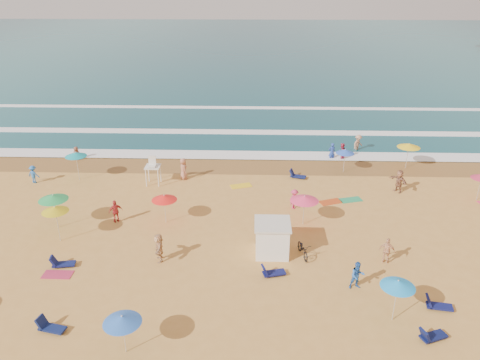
{
  "coord_description": "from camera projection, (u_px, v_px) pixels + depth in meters",
  "views": [
    {
      "loc": [
        2.06,
        -26.64,
        16.07
      ],
      "look_at": [
        1.04,
        6.0,
        1.5
      ],
      "focal_mm": 35.0,
      "sensor_mm": 36.0,
      "label": 1
    }
  ],
  "objects": [
    {
      "name": "ground",
      "position": [
        222.0,
        237.0,
        30.92
      ],
      "size": [
        220.0,
        220.0,
        0.0
      ],
      "primitive_type": "plane",
      "color": "gold",
      "rests_on": "ground"
    },
    {
      "name": "ocean",
      "position": [
        246.0,
        48.0,
        107.6
      ],
      "size": [
        220.0,
        140.0,
        0.18
      ],
      "primitive_type": "cube",
      "color": "#0C4756",
      "rests_on": "ground"
    },
    {
      "name": "wet_sand",
      "position": [
        231.0,
        166.0,
        42.33
      ],
      "size": [
        220.0,
        220.0,
        0.0
      ],
      "primitive_type": "plane",
      "color": "olive",
      "rests_on": "ground"
    },
    {
      "name": "surf_foam",
      "position": [
        235.0,
        134.0,
        50.35
      ],
      "size": [
        200.0,
        18.7,
        0.05
      ],
      "color": "white",
      "rests_on": "ground"
    },
    {
      "name": "cabana",
      "position": [
        272.0,
        239.0,
        28.83
      ],
      "size": [
        2.0,
        2.0,
        2.0
      ],
      "primitive_type": "cube",
      "color": "white",
      "rests_on": "ground"
    },
    {
      "name": "cabana_roof",
      "position": [
        273.0,
        224.0,
        28.4
      ],
      "size": [
        2.2,
        2.2,
        0.12
      ],
      "primitive_type": "cube",
      "color": "silver",
      "rests_on": "cabana"
    },
    {
      "name": "bicycle",
      "position": [
        303.0,
        249.0,
        28.71
      ],
      "size": [
        1.04,
        1.97,
        0.99
      ],
      "primitive_type": "imported",
      "rotation": [
        0.0,
        0.0,
        0.21
      ],
      "color": "black",
      "rests_on": "ground"
    },
    {
      "name": "lifeguard_stand",
      "position": [
        153.0,
        172.0,
        38.29
      ],
      "size": [
        1.2,
        1.2,
        2.1
      ],
      "primitive_type": null,
      "color": "white",
      "rests_on": "ground"
    },
    {
      "name": "beach_umbrellas",
      "position": [
        208.0,
        206.0,
        30.38
      ],
      "size": [
        60.14,
        29.97,
        0.8
      ],
      "color": "blue",
      "rests_on": "ground"
    },
    {
      "name": "loungers",
      "position": [
        342.0,
        259.0,
        28.34
      ],
      "size": [
        33.3,
        19.9,
        0.34
      ],
      "color": "#101953",
      "rests_on": "ground"
    },
    {
      "name": "towels",
      "position": [
        259.0,
        259.0,
        28.59
      ],
      "size": [
        43.34,
        25.47,
        0.03
      ],
      "color": "red",
      "rests_on": "ground"
    },
    {
      "name": "beachgoers",
      "position": [
        231.0,
        192.0,
        35.37
      ],
      "size": [
        40.19,
        29.15,
        2.11
      ],
      "color": "#BD2F52",
      "rests_on": "ground"
    }
  ]
}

